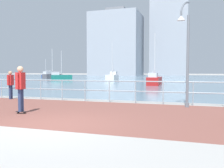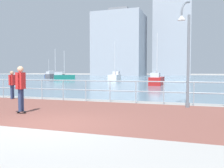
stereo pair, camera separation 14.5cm
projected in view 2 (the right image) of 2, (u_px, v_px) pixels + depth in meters
ground at (168, 80)px, 45.25m from camera, size 220.00×220.00×0.00m
brick_paving at (85, 112)px, 9.73m from camera, size 28.00×6.21×0.01m
harbor_water at (172, 78)px, 55.35m from camera, size 180.00×88.00×0.00m
waterfront_railing at (110, 87)px, 12.63m from camera, size 25.25×0.06×1.16m
lamppost at (186, 49)px, 10.62m from camera, size 0.58×0.73×4.76m
skateboarder at (21, 85)px, 9.27m from camera, size 0.41×0.56×1.84m
bystander at (12, 82)px, 14.17m from camera, size 0.29×0.56×1.66m
sailboat_yellow at (115, 77)px, 41.60m from camera, size 2.01×4.92×6.72m
sailboat_ivory at (49, 76)px, 59.69m from camera, size 3.29×2.67×4.61m
sailboat_teal at (157, 80)px, 28.31m from camera, size 1.38×4.39×6.15m
sailboat_red at (64, 77)px, 48.11m from camera, size 3.99×3.56×5.76m
sailboat_navy at (55, 76)px, 53.21m from camera, size 2.60×4.91×6.60m
tower_concrete at (120, 45)px, 89.05m from camera, size 17.70×15.11×24.63m
tower_beige at (173, 17)px, 93.44m from camera, size 13.80×14.39×47.01m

